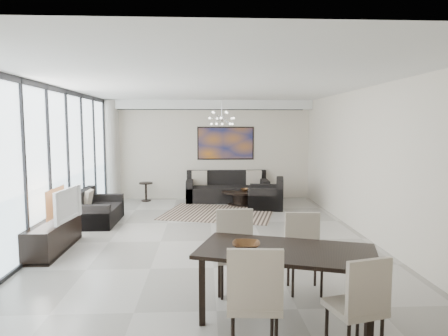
{
  "coord_description": "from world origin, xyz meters",
  "views": [
    {
      "loc": [
        -0.13,
        -7.34,
        2.16
      ],
      "look_at": [
        0.29,
        1.26,
        1.25
      ],
      "focal_mm": 32.0,
      "sensor_mm": 36.0,
      "label": 1
    }
  ],
  "objects": [
    {
      "name": "room_shell",
      "position": [
        0.46,
        0.0,
        1.45
      ],
      "size": [
        6.0,
        9.0,
        2.9
      ],
      "color": "#A8A39B",
      "rests_on": "ground"
    },
    {
      "name": "window_wall",
      "position": [
        -2.86,
        0.0,
        1.47
      ],
      "size": [
        0.37,
        8.95,
        2.9
      ],
      "color": "silver",
      "rests_on": "floor"
    },
    {
      "name": "soffit",
      "position": [
        0.0,
        4.3,
        2.77
      ],
      "size": [
        5.98,
        0.4,
        0.26
      ],
      "primitive_type": "cube",
      "color": "white",
      "rests_on": "room_shell"
    },
    {
      "name": "painting",
      "position": [
        0.5,
        4.47,
        1.65
      ],
      "size": [
        1.68,
        0.04,
        0.98
      ],
      "primitive_type": "cube",
      "color": "#B56419",
      "rests_on": "room_shell"
    },
    {
      "name": "chandelier",
      "position": [
        0.3,
        2.5,
        2.35
      ],
      "size": [
        0.66,
        0.66,
        0.71
      ],
      "color": "silver",
      "rests_on": "room_shell"
    },
    {
      "name": "rug",
      "position": [
        0.21,
        2.39,
        0.01
      ],
      "size": [
        3.04,
        2.61,
        0.01
      ],
      "primitive_type": "cube",
      "rotation": [
        0.0,
        0.0,
        -0.25
      ],
      "color": "black",
      "rests_on": "floor"
    },
    {
      "name": "coffee_table",
      "position": [
        0.89,
        3.47,
        0.22
      ],
      "size": [
        1.1,
        1.1,
        0.38
      ],
      "color": "black",
      "rests_on": "floor"
    },
    {
      "name": "bowl_coffee",
      "position": [
        0.97,
        3.41,
        0.42
      ],
      "size": [
        0.25,
        0.25,
        0.07
      ],
      "primitive_type": "imported",
      "rotation": [
        0.0,
        0.0,
        -0.14
      ],
      "color": "brown",
      "rests_on": "coffee_table"
    },
    {
      "name": "sofa_main",
      "position": [
        0.52,
        4.07,
        0.29
      ],
      "size": [
        2.35,
        0.96,
        0.85
      ],
      "color": "black",
      "rests_on": "floor"
    },
    {
      "name": "loveseat",
      "position": [
        -2.54,
        1.52,
        0.25
      ],
      "size": [
        0.83,
        1.48,
        0.74
      ],
      "color": "black",
      "rests_on": "floor"
    },
    {
      "name": "armchair",
      "position": [
        1.53,
        2.97,
        0.27
      ],
      "size": [
        1.06,
        1.1,
        0.8
      ],
      "color": "black",
      "rests_on": "floor"
    },
    {
      "name": "side_table",
      "position": [
        -1.82,
        4.13,
        0.36
      ],
      "size": [
        0.39,
        0.39,
        0.54
      ],
      "color": "black",
      "rests_on": "floor"
    },
    {
      "name": "tv_console",
      "position": [
        -2.76,
        -0.46,
        0.26
      ],
      "size": [
        0.47,
        1.66,
        0.52
      ],
      "primitive_type": "cube",
      "color": "black",
      "rests_on": "floor"
    },
    {
      "name": "television",
      "position": [
        -2.6,
        -0.39,
        0.8
      ],
      "size": [
        0.23,
        0.98,
        0.56
      ],
      "primitive_type": "imported",
      "rotation": [
        0.0,
        0.0,
        1.46
      ],
      "color": "gray",
      "rests_on": "tv_console"
    },
    {
      "name": "dining_table",
      "position": [
        0.76,
        -3.1,
        0.72
      ],
      "size": [
        2.13,
        1.51,
        0.8
      ],
      "color": "black",
      "rests_on": "floor"
    },
    {
      "name": "dining_chair_sw",
      "position": [
        0.32,
        -3.86,
        0.63
      ],
      "size": [
        0.54,
        0.54,
        1.09
      ],
      "color": "#B9AA99",
      "rests_on": "floor"
    },
    {
      "name": "dining_chair_se",
      "position": [
        1.3,
        -3.9,
        0.57
      ],
      "size": [
        0.56,
        0.56,
        0.99
      ],
      "color": "#B9AA99",
      "rests_on": "floor"
    },
    {
      "name": "dining_chair_nw",
      "position": [
        0.27,
        -2.27,
        0.61
      ],
      "size": [
        0.49,
        0.49,
        1.06
      ],
      "color": "#B9AA99",
      "rests_on": "floor"
    },
    {
      "name": "dining_chair_ne",
      "position": [
        1.17,
        -2.27,
        0.58
      ],
      "size": [
        0.49,
        0.49,
        1.01
      ],
      "color": "#B9AA99",
      "rests_on": "floor"
    },
    {
      "name": "bowl_dining",
      "position": [
        0.32,
        -3.07,
        0.84
      ],
      "size": [
        0.35,
        0.35,
        0.08
      ],
      "primitive_type": "imported",
      "rotation": [
        0.0,
        0.0,
        -0.14
      ],
      "color": "brown",
      "rests_on": "dining_table"
    }
  ]
}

